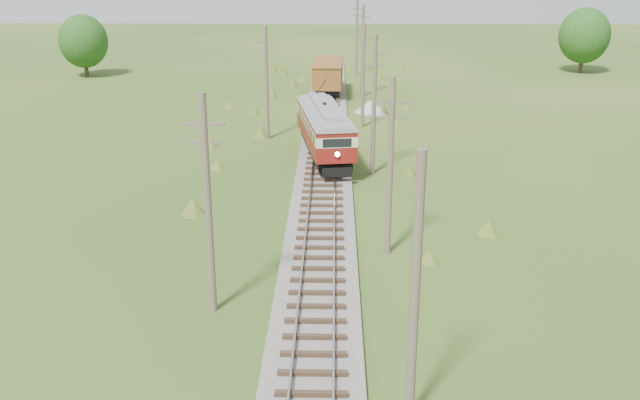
{
  "coord_description": "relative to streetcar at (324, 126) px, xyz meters",
  "views": [
    {
      "loc": [
        0.69,
        -13.9,
        13.98
      ],
      "look_at": [
        0.0,
        19.36,
        2.22
      ],
      "focal_mm": 40.0,
      "sensor_mm": 36.0,
      "label": 1
    }
  ],
  "objects": [
    {
      "name": "utility_pole_r_1",
      "position": [
        3.1,
        -28.9,
        1.94
      ],
      "size": [
        0.3,
        0.3,
        8.8
      ],
      "color": "brown",
      "rests_on": "ground"
    },
    {
      "name": "utility_pole_r_6",
      "position": [
        3.2,
        36.1,
        2.02
      ],
      "size": [
        1.6,
        0.3,
        8.7
      ],
      "color": "brown",
      "rests_on": "ground"
    },
    {
      "name": "utility_pole_r_4",
      "position": [
        3.0,
        10.1,
        1.87
      ],
      "size": [
        1.6,
        0.3,
        8.4
      ],
      "color": "brown",
      "rests_on": "ground"
    },
    {
      "name": "utility_pole_l_a",
      "position": [
        -4.2,
        -21.9,
        2.17
      ],
      "size": [
        1.6,
        0.3,
        9.0
      ],
      "color": "brown",
      "rests_on": "ground"
    },
    {
      "name": "gondola",
      "position": [
        -0.0,
        23.61,
        -0.34
      ],
      "size": [
        2.99,
        8.7,
        2.87
      ],
      "rotation": [
        0.0,
        0.0,
        -0.02
      ],
      "color": "black",
      "rests_on": "ground"
    },
    {
      "name": "utility_pole_l_b",
      "position": [
        -4.5,
        6.1,
        1.97
      ],
      "size": [
        1.6,
        0.3,
        8.6
      ],
      "color": "brown",
      "rests_on": "ground"
    },
    {
      "name": "tree_mid_b",
      "position": [
        30.0,
        38.1,
        1.87
      ],
      "size": [
        5.88,
        5.88,
        7.57
      ],
      "color": "#38281C",
      "rests_on": "ground"
    },
    {
      "name": "tree_mid_a",
      "position": [
        -28.0,
        34.1,
        1.56
      ],
      "size": [
        5.46,
        5.46,
        7.03
      ],
      "color": "#38281C",
      "rests_on": "ground"
    },
    {
      "name": "utility_pole_r_3",
      "position": [
        3.2,
        -2.9,
        2.17
      ],
      "size": [
        1.6,
        0.3,
        9.0
      ],
      "color": "brown",
      "rests_on": "ground"
    },
    {
      "name": "utility_pole_r_2",
      "position": [
        3.3,
        -15.9,
        1.97
      ],
      "size": [
        1.6,
        0.3,
        8.6
      ],
      "color": "brown",
      "rests_on": "ground"
    },
    {
      "name": "railbed_main",
      "position": [
        -0.0,
        0.1,
        -2.26
      ],
      "size": [
        3.6,
        96.0,
        0.57
      ],
      "color": "#605B54",
      "rests_on": "ground"
    },
    {
      "name": "gravel_pile",
      "position": [
        4.07,
        15.68,
        -1.94
      ],
      "size": [
        3.03,
        3.21,
        1.1
      ],
      "color": "gray",
      "rests_on": "ground"
    },
    {
      "name": "utility_pole_r_5",
      "position": [
        3.4,
        23.1,
        2.12
      ],
      "size": [
        1.6,
        0.3,
        8.9
      ],
      "color": "brown",
      "rests_on": "ground"
    },
    {
      "name": "streetcar",
      "position": [
        0.0,
        0.0,
        0.0
      ],
      "size": [
        4.35,
        11.46,
        5.18
      ],
      "rotation": [
        0.0,
        0.0,
        0.16
      ],
      "color": "black",
      "rests_on": "ground"
    }
  ]
}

